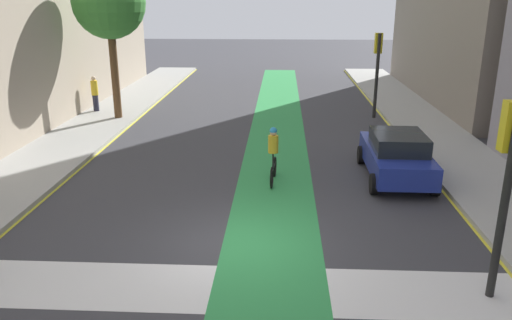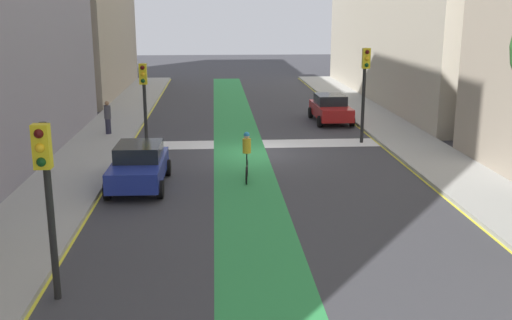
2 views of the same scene
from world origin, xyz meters
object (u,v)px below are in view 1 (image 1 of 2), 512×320
Objects in this scene: traffic_signal_near_right at (508,163)px; pedestrian_sidewalk_left_a at (95,93)px; traffic_signal_far_right at (378,59)px; street_tree_near at (109,3)px; car_blue_right_far at (396,155)px; cyclist_in_lane at (273,154)px.

traffic_signal_near_right reaches higher than pedestrian_sidewalk_left_a.
traffic_signal_far_right is 12.70m from street_tree_near.
traffic_signal_far_right reaches higher than traffic_signal_near_right.
car_blue_right_far is at bearing 94.10° from traffic_signal_near_right.
pedestrian_sidewalk_left_a reaches higher than car_blue_right_far.
cyclist_in_lane is (-4.79, -9.50, -1.87)m from traffic_signal_far_right.
traffic_signal_near_right is at bearing -49.76° from street_tree_near.
traffic_signal_near_right is at bearing -53.65° from cyclist_in_lane.
traffic_signal_far_right is 2.30× the size of pedestrian_sidewalk_left_a.
cyclist_in_lane is (-3.98, -0.62, 0.17)m from car_blue_right_far.
pedestrian_sidewalk_left_a is (-13.60, 15.59, -1.70)m from traffic_signal_near_right.
traffic_signal_near_right is 0.97× the size of traffic_signal_far_right.
pedestrian_sidewalk_left_a is (-9.15, 9.53, 0.08)m from cyclist_in_lane.
traffic_signal_near_right is 0.56× the size of street_tree_near.
street_tree_near is at bearing 130.24° from traffic_signal_near_right.
traffic_signal_far_right is 0.96× the size of car_blue_right_far.
street_tree_near is (-12.37, -1.33, 2.55)m from traffic_signal_far_right.
cyclist_in_lane is at bearing 126.35° from traffic_signal_near_right.
pedestrian_sidewalk_left_a is at bearing 145.81° from car_blue_right_far.
traffic_signal_near_right is 20.76m from pedestrian_sidewalk_left_a.
cyclist_in_lane is at bearing -46.18° from pedestrian_sidewalk_left_a.
traffic_signal_near_right is 18.83m from street_tree_near.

